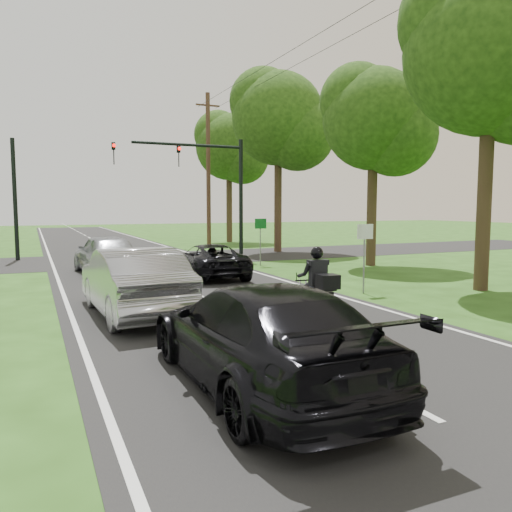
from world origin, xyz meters
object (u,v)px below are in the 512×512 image
Objects in this scene: silver_sedan at (133,282)px; dark_car_behind at (260,335)px; dark_suv at (209,261)px; utility_pole_far at (208,170)px; sign_white at (365,242)px; silver_suv at (106,254)px; traffic_signal at (206,176)px; sign_green at (261,230)px; motorcycle_rider at (318,294)px.

dark_car_behind is at bearing 95.14° from silver_sedan.
dark_suv is 0.85× the size of dark_car_behind.
sign_white is at bearing -94.51° from utility_pole_far.
traffic_signal reaches higher than silver_suv.
silver_suv is at bearing -125.82° from utility_pole_far.
dark_car_behind is 2.49× the size of sign_green.
silver_sedan reaches higher than dark_suv.
utility_pole_far is 11.63m from sign_green.
traffic_signal is 0.64× the size of utility_pole_far.
dark_car_behind is at bearing -128.60° from motorcycle_rider.
silver_sedan is at bearing 147.59° from motorcycle_rider.
sign_white reaches higher than motorcycle_rider.
motorcycle_rider is 8.30m from dark_suv.
motorcycle_rider is 0.41× the size of silver_sedan.
sign_white reaches higher than dark_suv.
motorcycle_rider reaches higher than silver_suv.
motorcycle_rider is at bearing -133.08° from dark_car_behind.
silver_sedan is 21.50m from utility_pole_far.
motorcycle_rider is 4.62m from sign_white.
utility_pole_far is at bearing 70.32° from traffic_signal.
dark_car_behind is (-3.05, -11.24, 0.14)m from dark_suv.
utility_pole_far reaches higher than dark_car_behind.
motorcycle_rider is 11.26m from silver_suv.
utility_pole_far reaches higher than traffic_signal.
motorcycle_rider reaches higher than silver_sedan.
sign_green is (1.56, -3.02, -2.54)m from traffic_signal.
traffic_signal reaches higher than motorcycle_rider.
silver_sedan is at bearing -131.06° from sign_green.
silver_suv is at bearing -33.94° from dark_suv.
silver_suv is 2.20× the size of sign_green.
motorcycle_rider is at bearing -108.30° from sign_green.
motorcycle_rider is 14.55m from traffic_signal.
sign_white is (6.57, -7.84, 0.79)m from silver_suv.
dark_suv is at bearing -127.22° from silver_sedan.
sign_white is 8.00m from sign_green.
sign_white is at bearing -91.43° from sign_green.
sign_green is (-1.30, -11.02, -3.49)m from utility_pole_far.
traffic_signal is (5.63, 11.28, 3.30)m from silver_sedan.
dark_suv is at bearing -104.92° from dark_car_behind.
traffic_signal is at bearing -153.78° from silver_suv.
silver_sedan is 2.36× the size of sign_green.
motorcycle_rider is 0.45× the size of silver_suv.
sign_white is (7.00, 0.26, 0.76)m from silver_sedan.
motorcycle_rider is at bearing -98.40° from traffic_signal.
utility_pole_far is 4.71× the size of sign_white.
traffic_signal is at bearing 97.05° from sign_white.
motorcycle_rider is 0.33× the size of traffic_signal.
silver_sedan is at bearing -177.85° from sign_white.
dark_suv is at bearing 92.91° from motorcycle_rider.
traffic_signal is 8.55m from utility_pole_far.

